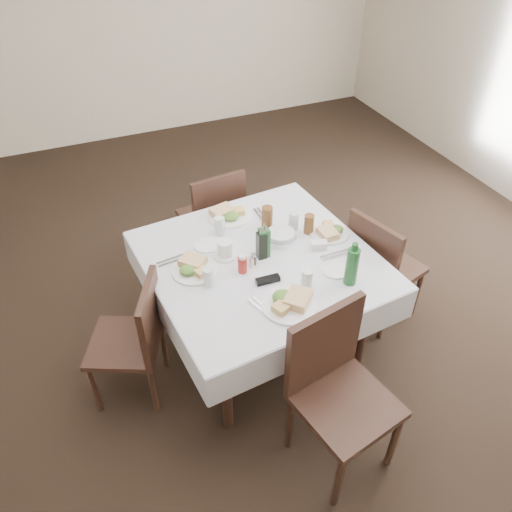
{
  "coord_description": "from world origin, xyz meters",
  "views": [
    {
      "loc": [
        -0.96,
        -2.3,
        2.71
      ],
      "look_at": [
        -0.05,
        -0.16,
        0.8
      ],
      "focal_mm": 35.0,
      "sensor_mm": 36.0,
      "label": 1
    }
  ],
  "objects_px": {
    "dining_table": "(261,268)",
    "coffee_mug": "(225,249)",
    "water_n": "(220,226)",
    "water_s": "(307,279)",
    "chair_north": "(215,215)",
    "chair_east": "(379,264)",
    "oil_cruet_dark": "(262,244)",
    "chair_south": "(335,382)",
    "chair_west": "(137,335)",
    "green_bottle": "(352,266)",
    "oil_cruet_green": "(264,242)",
    "water_w": "(209,277)",
    "bread_basket": "(281,237)",
    "ketchup_bottle": "(242,264)",
    "water_e": "(294,221)"
  },
  "relations": [
    {
      "from": "dining_table",
      "to": "coffee_mug",
      "type": "height_order",
      "value": "coffee_mug"
    },
    {
      "from": "water_e",
      "to": "green_bottle",
      "type": "relative_size",
      "value": 0.45
    },
    {
      "from": "water_s",
      "to": "green_bottle",
      "type": "relative_size",
      "value": 0.42
    },
    {
      "from": "bread_basket",
      "to": "ketchup_bottle",
      "type": "distance_m",
      "value": 0.39
    },
    {
      "from": "water_e",
      "to": "oil_cruet_dark",
      "type": "distance_m",
      "value": 0.37
    },
    {
      "from": "water_e",
      "to": "chair_east",
      "type": "bearing_deg",
      "value": -29.46
    },
    {
      "from": "chair_south",
      "to": "coffee_mug",
      "type": "xyz_separation_m",
      "value": [
        -0.24,
        0.97,
        0.25
      ]
    },
    {
      "from": "oil_cruet_dark",
      "to": "water_w",
      "type": "bearing_deg",
      "value": -163.09
    },
    {
      "from": "chair_east",
      "to": "water_s",
      "type": "distance_m",
      "value": 0.8
    },
    {
      "from": "water_n",
      "to": "bread_basket",
      "type": "bearing_deg",
      "value": -33.49
    },
    {
      "from": "dining_table",
      "to": "oil_cruet_dark",
      "type": "bearing_deg",
      "value": 47.71
    },
    {
      "from": "water_n",
      "to": "chair_west",
      "type": "bearing_deg",
      "value": -149.04
    },
    {
      "from": "chair_north",
      "to": "chair_east",
      "type": "bearing_deg",
      "value": -49.96
    },
    {
      "from": "chair_north",
      "to": "water_s",
      "type": "relative_size",
      "value": 7.61
    },
    {
      "from": "chair_north",
      "to": "chair_east",
      "type": "distance_m",
      "value": 1.3
    },
    {
      "from": "water_s",
      "to": "ketchup_bottle",
      "type": "xyz_separation_m",
      "value": [
        -0.29,
        0.27,
        -0.0
      ]
    },
    {
      "from": "water_s",
      "to": "oil_cruet_green",
      "type": "relative_size",
      "value": 0.47
    },
    {
      "from": "chair_north",
      "to": "water_w",
      "type": "xyz_separation_m",
      "value": [
        -0.37,
        -1.01,
        0.31
      ]
    },
    {
      "from": "water_s",
      "to": "oil_cruet_dark",
      "type": "bearing_deg",
      "value": 110.81
    },
    {
      "from": "water_s",
      "to": "chair_south",
      "type": "bearing_deg",
      "value": -99.45
    },
    {
      "from": "green_bottle",
      "to": "chair_west",
      "type": "bearing_deg",
      "value": 164.74
    },
    {
      "from": "water_w",
      "to": "coffee_mug",
      "type": "height_order",
      "value": "water_w"
    },
    {
      "from": "chair_south",
      "to": "water_n",
      "type": "height_order",
      "value": "chair_south"
    },
    {
      "from": "water_n",
      "to": "green_bottle",
      "type": "height_order",
      "value": "green_bottle"
    },
    {
      "from": "water_n",
      "to": "water_s",
      "type": "relative_size",
      "value": 1.05
    },
    {
      "from": "water_n",
      "to": "oil_cruet_green",
      "type": "xyz_separation_m",
      "value": [
        0.17,
        -0.32,
        0.05
      ]
    },
    {
      "from": "chair_west",
      "to": "water_s",
      "type": "distance_m",
      "value": 1.05
    },
    {
      "from": "oil_cruet_dark",
      "to": "green_bottle",
      "type": "height_order",
      "value": "green_bottle"
    },
    {
      "from": "water_w",
      "to": "green_bottle",
      "type": "height_order",
      "value": "green_bottle"
    },
    {
      "from": "chair_east",
      "to": "water_s",
      "type": "relative_size",
      "value": 7.63
    },
    {
      "from": "chair_north",
      "to": "bread_basket",
      "type": "xyz_separation_m",
      "value": [
        0.19,
        -0.79,
        0.28
      ]
    },
    {
      "from": "coffee_mug",
      "to": "water_w",
      "type": "bearing_deg",
      "value": -129.74
    },
    {
      "from": "coffee_mug",
      "to": "chair_west",
      "type": "bearing_deg",
      "value": -164.07
    },
    {
      "from": "oil_cruet_dark",
      "to": "chair_west",
      "type": "bearing_deg",
      "value": -174.5
    },
    {
      "from": "water_s",
      "to": "water_n",
      "type": "bearing_deg",
      "value": 112.87
    },
    {
      "from": "oil_cruet_green",
      "to": "green_bottle",
      "type": "relative_size",
      "value": 0.9
    },
    {
      "from": "dining_table",
      "to": "oil_cruet_dark",
      "type": "height_order",
      "value": "oil_cruet_dark"
    },
    {
      "from": "dining_table",
      "to": "chair_west",
      "type": "height_order",
      "value": "chair_west"
    },
    {
      "from": "dining_table",
      "to": "oil_cruet_green",
      "type": "height_order",
      "value": "oil_cruet_green"
    },
    {
      "from": "chair_east",
      "to": "ketchup_bottle",
      "type": "distance_m",
      "value": 1.03
    },
    {
      "from": "chair_south",
      "to": "chair_west",
      "type": "xyz_separation_m",
      "value": [
        -0.87,
        0.79,
        -0.07
      ]
    },
    {
      "from": "water_n",
      "to": "oil_cruet_dark",
      "type": "distance_m",
      "value": 0.36
    },
    {
      "from": "oil_cruet_dark",
      "to": "bread_basket",
      "type": "bearing_deg",
      "value": 30.51
    },
    {
      "from": "chair_east",
      "to": "green_bottle",
      "type": "height_order",
      "value": "green_bottle"
    },
    {
      "from": "chair_north",
      "to": "water_n",
      "type": "distance_m",
      "value": 0.66
    },
    {
      "from": "bread_basket",
      "to": "ketchup_bottle",
      "type": "xyz_separation_m",
      "value": [
        -0.34,
        -0.19,
        0.02
      ]
    },
    {
      "from": "chair_east",
      "to": "ketchup_bottle",
      "type": "relative_size",
      "value": 7.56
    },
    {
      "from": "chair_east",
      "to": "bread_basket",
      "type": "xyz_separation_m",
      "value": [
        -0.65,
        0.21,
        0.28
      ]
    },
    {
      "from": "chair_east",
      "to": "oil_cruet_dark",
      "type": "distance_m",
      "value": 0.91
    },
    {
      "from": "oil_cruet_green",
      "to": "water_w",
      "type": "bearing_deg",
      "value": -162.87
    }
  ]
}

